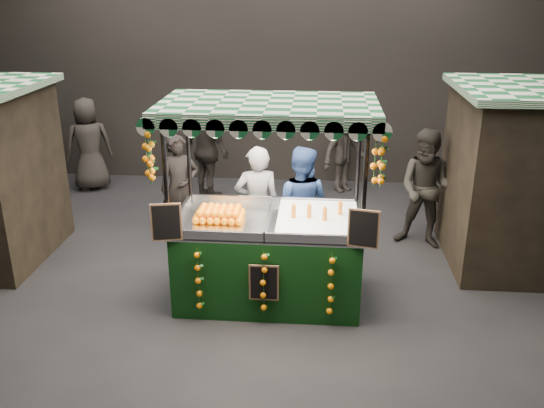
{
  "coord_description": "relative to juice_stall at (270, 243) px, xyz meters",
  "views": [
    {
      "loc": [
        1.05,
        -6.67,
        3.92
      ],
      "look_at": [
        0.44,
        0.52,
        1.16
      ],
      "focal_mm": 38.62,
      "sensor_mm": 36.0,
      "label": 1
    }
  ],
  "objects": [
    {
      "name": "ground",
      "position": [
        -0.45,
        -0.05,
        -0.8
      ],
      "size": [
        12.0,
        12.0,
        0.0
      ],
      "primitive_type": "plane",
      "color": "black",
      "rests_on": "ground"
    },
    {
      "name": "market_hall",
      "position": [
        -0.45,
        -0.05,
        2.58
      ],
      "size": [
        12.1,
        10.1,
        5.05
      ],
      "color": "black",
      "rests_on": "ground"
    },
    {
      "name": "juice_stall",
      "position": [
        0.0,
        0.0,
        0.0
      ],
      "size": [
        2.68,
        1.58,
        2.6
      ],
      "color": "black",
      "rests_on": "ground"
    },
    {
      "name": "vendor_grey",
      "position": [
        -0.27,
        1.04,
        0.09
      ],
      "size": [
        0.72,
        0.54,
        1.78
      ],
      "rotation": [
        0.0,
        0.0,
        3.34
      ],
      "color": "slate",
      "rests_on": "ground"
    },
    {
      "name": "vendor_blue",
      "position": [
        0.35,
        1.12,
        0.08
      ],
      "size": [
        0.99,
        0.85,
        1.77
      ],
      "rotation": [
        0.0,
        0.0,
        2.92
      ],
      "color": "navy",
      "rests_on": "ground"
    },
    {
      "name": "shopper_0",
      "position": [
        -1.6,
        1.86,
        0.05
      ],
      "size": [
        0.73,
        0.62,
        1.71
      ],
      "rotation": [
        0.0,
        0.0,
        0.41
      ],
      "color": "black",
      "rests_on": "ground"
    },
    {
      "name": "shopper_1",
      "position": [
        2.26,
        1.88,
        0.13
      ],
      "size": [
        1.09,
        0.97,
        1.87
      ],
      "rotation": [
        0.0,
        0.0,
        -0.34
      ],
      "color": "#2A2722",
      "rests_on": "ground"
    },
    {
      "name": "shopper_2",
      "position": [
        -1.49,
        3.69,
        0.15
      ],
      "size": [
        1.16,
        1.09,
        1.92
      ],
      "rotation": [
        0.0,
        0.0,
        2.43
      ],
      "color": "black",
      "rests_on": "ground"
    },
    {
      "name": "shopper_3",
      "position": [
        1.09,
        4.35,
        0.03
      ],
      "size": [
        1.22,
        1.17,
        1.67
      ],
      "rotation": [
        0.0,
        0.0,
        0.71
      ],
      "color": "#292421",
      "rests_on": "ground"
    },
    {
      "name": "shopper_4",
      "position": [
        -3.93,
        4.07,
        0.11
      ],
      "size": [
        1.06,
        0.92,
        1.83
      ],
      "rotation": [
        0.0,
        0.0,
        3.61
      ],
      "color": "#2E2925",
      "rests_on": "ground"
    },
    {
      "name": "shopper_5",
      "position": [
        3.76,
        3.9,
        0.11
      ],
      "size": [
        0.96,
        1.77,
        1.82
      ],
      "rotation": [
        0.0,
        0.0,
        1.83
      ],
      "color": "#282321",
      "rests_on": "ground"
    }
  ]
}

